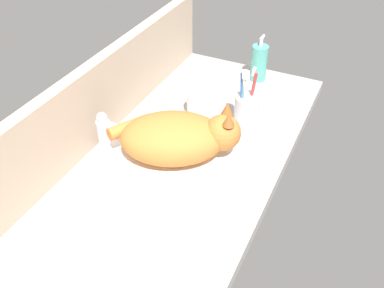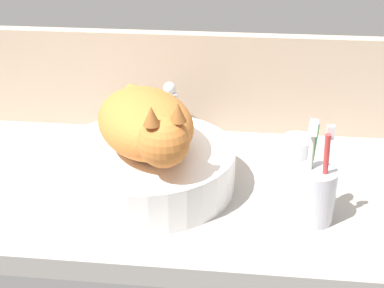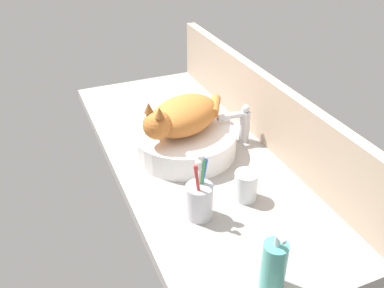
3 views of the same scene
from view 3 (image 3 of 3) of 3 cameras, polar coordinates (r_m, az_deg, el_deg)
The scene contains 8 objects.
ground_plane at distance 142.16cm, azimuth 0.41°, elevation -1.82°, with size 128.43×54.05×4.00cm, color #9E9993.
backsplash_panel at distance 145.77cm, azimuth 9.62°, elevation 4.74°, with size 128.43×3.60×22.86cm, color tan.
sink_basin at distance 139.59cm, azimuth -1.01°, elevation 0.42°, with size 33.90×33.90×8.05cm, color white.
cat at distance 133.78cm, azimuth -1.42°, elevation 3.74°, with size 26.25×30.40×14.00cm.
faucet at distance 144.66cm, azimuth 6.66°, elevation 2.91°, with size 3.60×11.85×13.60cm.
soap_dispenser at distance 97.13cm, azimuth 10.84°, elevation -15.64°, with size 5.54×5.54×15.72cm.
toothbrush_cup at distance 113.03cm, azimuth 0.99°, elevation -7.38°, with size 7.27×7.27×18.68cm.
water_glass at distance 120.85cm, azimuth 7.17°, elevation -5.75°, with size 6.66×6.66×8.50cm.
Camera 3 is at (108.35, -46.64, 77.34)cm, focal length 40.00 mm.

